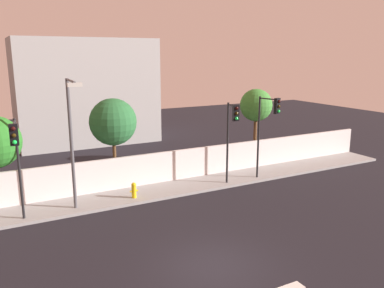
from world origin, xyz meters
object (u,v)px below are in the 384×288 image
traffic_light_left (268,120)px  traffic_light_center (232,127)px  fire_hydrant (134,190)px  traffic_light_right (16,150)px  street_lamp_curbside (72,133)px  roadside_tree_midright (113,122)px  roadside_tree_rightmost (256,106)px

traffic_light_left → traffic_light_center: bearing=177.7°
traffic_light_left → fire_hydrant: bearing=174.3°
traffic_light_right → street_lamp_curbside: bearing=15.0°
roadside_tree_midright → roadside_tree_rightmost: (9.97, 0.00, 0.33)m
traffic_light_left → fire_hydrant: (-8.10, 0.81, -3.18)m
street_lamp_curbside → roadside_tree_rightmost: bearing=12.7°
traffic_light_left → fire_hydrant: size_ratio=5.95×
roadside_tree_midright → traffic_light_left: bearing=-22.3°
traffic_light_left → street_lamp_curbside: street_lamp_curbside is taller
traffic_light_center → roadside_tree_midright: bearing=150.4°
street_lamp_curbside → roadside_tree_midright: (2.86, 2.89, -0.14)m
traffic_light_left → traffic_light_center: 2.47m
fire_hydrant → traffic_light_left: bearing=-5.7°
traffic_light_center → traffic_light_right: bearing=-178.7°
traffic_light_left → traffic_light_center: (-2.47, 0.10, -0.17)m
traffic_light_left → traffic_light_right: (-13.62, -0.15, -0.20)m
traffic_light_left → traffic_light_center: traffic_light_left is taller
street_lamp_curbside → roadside_tree_rightmost: street_lamp_curbside is taller
roadside_tree_rightmost → fire_hydrant: bearing=-165.1°
traffic_light_center → fire_hydrant: 6.43m
street_lamp_curbside → traffic_light_center: bearing=-2.7°
street_lamp_curbside → fire_hydrant: (3.04, 0.29, -3.37)m
traffic_light_center → street_lamp_curbside: bearing=177.3°
traffic_light_center → traffic_light_left: bearing=-2.3°
traffic_light_left → roadside_tree_midright: 8.96m
traffic_light_center → roadside_tree_midright: roadside_tree_midright is taller
traffic_light_left → roadside_tree_midright: (-8.29, 3.40, 0.05)m
fire_hydrant → roadside_tree_rightmost: size_ratio=0.16×
traffic_light_center → traffic_light_right: 11.15m
traffic_light_left → street_lamp_curbside: bearing=177.4°
traffic_light_left → roadside_tree_rightmost: size_ratio=0.94×
traffic_light_right → roadside_tree_midright: bearing=33.7°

